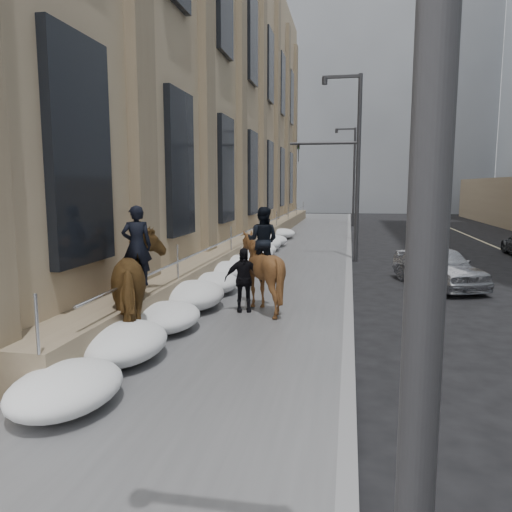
% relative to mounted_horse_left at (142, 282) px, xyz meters
% --- Properties ---
extents(ground, '(140.00, 140.00, 0.00)m').
position_rel_mounted_horse_left_xyz_m(ground, '(1.72, -1.51, -1.30)').
color(ground, black).
rests_on(ground, ground).
extents(sidewalk, '(5.00, 80.00, 0.12)m').
position_rel_mounted_horse_left_xyz_m(sidewalk, '(1.72, 8.49, -1.24)').
color(sidewalk, '#4C4D4F').
rests_on(sidewalk, ground).
extents(curb, '(0.24, 80.00, 0.12)m').
position_rel_mounted_horse_left_xyz_m(curb, '(4.34, 8.49, -1.24)').
color(curb, slate).
rests_on(curb, ground).
extents(limestone_building, '(6.10, 44.00, 18.00)m').
position_rel_mounted_horse_left_xyz_m(limestone_building, '(-3.54, 18.45, 7.60)').
color(limestone_building, tan).
rests_on(limestone_building, ground).
extents(bg_building_mid, '(30.00, 12.00, 28.00)m').
position_rel_mounted_horse_left_xyz_m(bg_building_mid, '(5.72, 58.49, 12.70)').
color(bg_building_mid, slate).
rests_on(bg_building_mid, ground).
extents(bg_building_far, '(24.00, 12.00, 20.00)m').
position_rel_mounted_horse_left_xyz_m(bg_building_far, '(-4.28, 70.49, 8.70)').
color(bg_building_far, gray).
rests_on(bg_building_far, ground).
extents(streetlight_mid, '(1.71, 0.24, 8.00)m').
position_rel_mounted_horse_left_xyz_m(streetlight_mid, '(4.46, 12.49, 3.28)').
color(streetlight_mid, '#2D2D30').
rests_on(streetlight_mid, ground).
extents(streetlight_far, '(1.71, 0.24, 8.00)m').
position_rel_mounted_horse_left_xyz_m(streetlight_far, '(4.46, 32.49, 3.28)').
color(streetlight_far, '#2D2D30').
rests_on(streetlight_far, ground).
extents(traffic_signal, '(4.10, 0.22, 6.00)m').
position_rel_mounted_horse_left_xyz_m(traffic_signal, '(3.79, 20.49, 2.70)').
color(traffic_signal, '#2D2D30').
rests_on(traffic_signal, ground).
extents(snow_bank, '(1.70, 18.10, 0.76)m').
position_rel_mounted_horse_left_xyz_m(snow_bank, '(0.30, 6.60, -0.83)').
color(snow_bank, white).
rests_on(snow_bank, sidewalk).
extents(mounted_horse_left, '(2.23, 2.95, 2.79)m').
position_rel_mounted_horse_left_xyz_m(mounted_horse_left, '(0.00, 0.00, 0.00)').
color(mounted_horse_left, '#4C3316').
rests_on(mounted_horse_left, sidewalk).
extents(mounted_horse_right, '(1.84, 2.01, 2.66)m').
position_rel_mounted_horse_left_xyz_m(mounted_horse_right, '(2.09, 2.72, -0.07)').
color(mounted_horse_right, '#472A14').
rests_on(mounted_horse_right, sidewalk).
extents(pedestrian, '(1.03, 0.65, 1.64)m').
position_rel_mounted_horse_left_xyz_m(pedestrian, '(1.67, 2.48, -0.36)').
color(pedestrian, black).
rests_on(pedestrian, sidewalk).
extents(car_silver, '(2.99, 4.39, 1.39)m').
position_rel_mounted_horse_left_xyz_m(car_silver, '(7.24, 7.31, -0.61)').
color(car_silver, '#B9BBC2').
rests_on(car_silver, ground).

